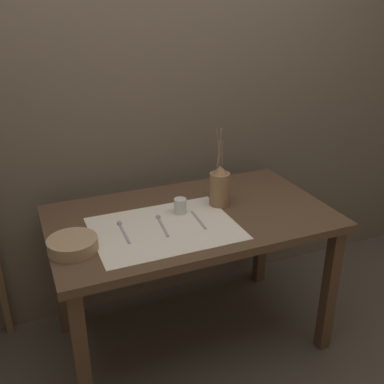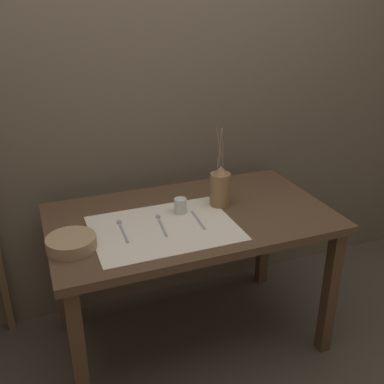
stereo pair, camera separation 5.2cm
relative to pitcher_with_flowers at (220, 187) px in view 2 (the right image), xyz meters
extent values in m
plane|color=#473F35|center=(-0.18, -0.05, -0.86)|extent=(12.00, 12.00, 0.00)
cube|color=brown|center=(-0.18, 0.46, 0.34)|extent=(7.00, 0.06, 2.40)
cube|color=#4C3523|center=(-0.18, -0.05, -0.12)|extent=(1.37, 0.79, 0.04)
cube|color=#4C3523|center=(-0.80, -0.39, -0.50)|extent=(0.06, 0.06, 0.72)
cube|color=#4C3523|center=(0.45, -0.39, -0.50)|extent=(0.06, 0.06, 0.72)
cube|color=#4C3523|center=(-0.80, 0.29, -0.50)|extent=(0.06, 0.06, 0.72)
cube|color=#4C3523|center=(0.45, 0.29, -0.50)|extent=(0.06, 0.06, 0.72)
cube|color=beige|center=(-0.34, -0.14, -0.10)|extent=(0.66, 0.49, 0.00)
cylinder|color=olive|center=(0.00, 0.00, -0.01)|extent=(0.10, 0.10, 0.17)
cone|color=olive|center=(0.00, 0.00, 0.09)|extent=(0.08, 0.08, 0.04)
cylinder|color=#847056|center=(-0.01, 0.01, 0.21)|extent=(0.04, 0.04, 0.18)
cylinder|color=#847056|center=(0.00, -0.01, 0.18)|extent=(0.01, 0.01, 0.13)
cylinder|color=#847056|center=(-0.01, -0.01, 0.21)|extent=(0.01, 0.03, 0.19)
cylinder|color=#847056|center=(-0.01, -0.01, 0.21)|extent=(0.04, 0.03, 0.19)
cylinder|color=#847056|center=(0.00, 0.02, 0.21)|extent=(0.05, 0.02, 0.19)
cylinder|color=#9E7F5B|center=(-0.76, -0.17, -0.07)|extent=(0.21, 0.21, 0.05)
cylinder|color=silver|center=(-0.22, -0.01, -0.06)|extent=(0.06, 0.06, 0.07)
cube|color=#939399|center=(-0.53, -0.11, -0.10)|extent=(0.02, 0.19, 0.00)
sphere|color=#939399|center=(-0.53, -0.02, -0.09)|extent=(0.02, 0.02, 0.02)
cube|color=#939399|center=(-0.35, -0.12, -0.10)|extent=(0.03, 0.19, 0.00)
sphere|color=#939399|center=(-0.34, -0.03, -0.09)|extent=(0.02, 0.02, 0.02)
cube|color=#939399|center=(-0.17, -0.12, -0.10)|extent=(0.02, 0.19, 0.00)
camera|label=1|loc=(-0.93, -1.86, 0.89)|focal=42.00mm
camera|label=2|loc=(-0.88, -1.88, 0.89)|focal=42.00mm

